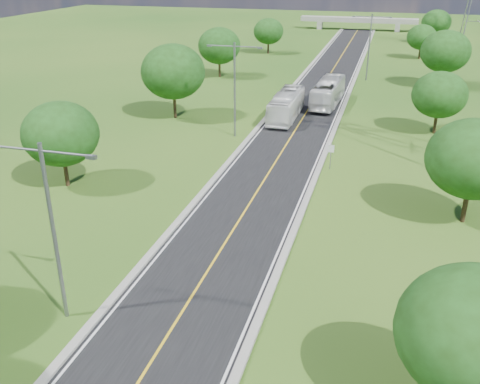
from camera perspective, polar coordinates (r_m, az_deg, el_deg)
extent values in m
plane|color=#1E4A14|center=(71.58, 7.54, 9.10)|extent=(260.00, 260.00, 0.00)
cube|color=black|center=(77.34, 8.23, 10.20)|extent=(8.00, 150.00, 0.06)
cube|color=gray|center=(77.97, 5.10, 10.52)|extent=(0.50, 150.00, 0.22)
cube|color=gray|center=(76.91, 11.42, 9.96)|extent=(0.50, 150.00, 0.22)
cylinder|color=slate|center=(49.75, 9.64, 3.72)|extent=(0.08, 0.08, 2.40)
cube|color=white|center=(49.46, 9.70, 4.58)|extent=(0.55, 0.04, 0.70)
cube|color=gray|center=(150.84, 8.52, 17.21)|extent=(1.20, 3.00, 2.00)
cube|color=gray|center=(149.55, 16.44, 16.48)|extent=(1.20, 3.00, 2.00)
cube|color=gray|center=(149.69, 12.53, 17.49)|extent=(30.00, 3.00, 1.20)
cylinder|color=slate|center=(29.01, -19.21, -4.42)|extent=(0.22, 0.22, 10.00)
cylinder|color=slate|center=(28.07, -22.84, 4.33)|extent=(2.80, 0.12, 0.12)
cylinder|color=slate|center=(26.45, -18.03, 3.93)|extent=(2.80, 0.12, 0.12)
cube|color=slate|center=(25.79, -15.59, 3.61)|extent=(0.50, 0.25, 0.18)
cylinder|color=slate|center=(57.34, -0.58, 10.73)|extent=(0.22, 0.22, 10.00)
cylinder|color=slate|center=(56.87, -2.00, 15.33)|extent=(2.80, 0.12, 0.12)
cylinder|color=slate|center=(56.09, 0.83, 15.22)|extent=(2.80, 0.12, 0.12)
cube|color=slate|center=(57.28, -3.29, 15.32)|extent=(0.50, 0.25, 0.18)
cube|color=slate|center=(55.78, 2.16, 15.10)|extent=(0.50, 0.25, 0.18)
cylinder|color=slate|center=(87.63, 13.60, 14.72)|extent=(0.22, 0.22, 10.00)
cylinder|color=slate|center=(87.13, 12.94, 17.79)|extent=(2.80, 0.12, 0.12)
cylinder|color=slate|center=(87.01, 14.87, 17.60)|extent=(2.80, 0.12, 0.12)
cube|color=slate|center=(87.22, 12.05, 17.84)|extent=(0.50, 0.25, 0.18)
cube|color=slate|center=(87.00, 15.75, 17.48)|extent=(0.50, 0.25, 0.18)
cylinder|color=black|center=(47.73, -18.08, 2.15)|extent=(0.36, 0.36, 2.70)
ellipsoid|color=#1B3E11|center=(46.67, -18.59, 5.91)|extent=(6.30, 6.30, 5.36)
cylinder|color=black|center=(65.67, -6.98, 9.23)|extent=(0.36, 0.36, 3.24)
ellipsoid|color=#1B3E11|center=(64.78, -7.15, 12.62)|extent=(7.56, 7.56, 6.43)
cylinder|color=black|center=(88.36, -2.19, 13.07)|extent=(0.36, 0.36, 2.88)
ellipsoid|color=#1B3E11|center=(87.76, -2.23, 15.33)|extent=(6.72, 6.72, 5.71)
cylinder|color=black|center=(110.57, 3.02, 15.17)|extent=(0.36, 0.36, 2.52)
ellipsoid|color=#1B3E11|center=(110.14, 3.06, 16.75)|extent=(5.88, 5.88, 5.00)
ellipsoid|color=#1B3E11|center=(23.36, 23.90, -13.73)|extent=(6.30, 6.30, 5.36)
cylinder|color=black|center=(42.50, 22.91, -1.18)|extent=(0.36, 0.36, 2.88)
ellipsoid|color=#1B3E11|center=(41.24, 23.68, 3.26)|extent=(6.72, 6.72, 5.71)
cylinder|color=black|center=(63.10, 20.12, 6.99)|extent=(0.36, 0.36, 2.52)
ellipsoid|color=#1B3E11|center=(62.35, 20.52, 9.69)|extent=(5.88, 5.88, 5.00)
cylinder|color=black|center=(86.49, 20.71, 11.40)|extent=(0.36, 0.36, 3.06)
ellipsoid|color=#1B3E11|center=(85.85, 21.08, 13.83)|extent=(7.14, 7.14, 6.07)
cylinder|color=black|center=(109.99, 18.61, 13.91)|extent=(0.36, 0.36, 2.34)
ellipsoid|color=#1B3E11|center=(109.58, 18.82, 15.37)|extent=(5.46, 5.46, 4.64)
cylinder|color=black|center=(129.92, 19.99, 15.19)|extent=(0.36, 0.36, 2.70)
ellipsoid|color=#1B3E11|center=(129.54, 20.21, 16.62)|extent=(6.30, 6.30, 5.36)
imported|color=silver|center=(71.89, 9.37, 10.45)|extent=(3.30, 11.89, 3.28)
imported|color=white|center=(65.08, 4.96, 9.19)|extent=(2.71, 11.28, 3.14)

